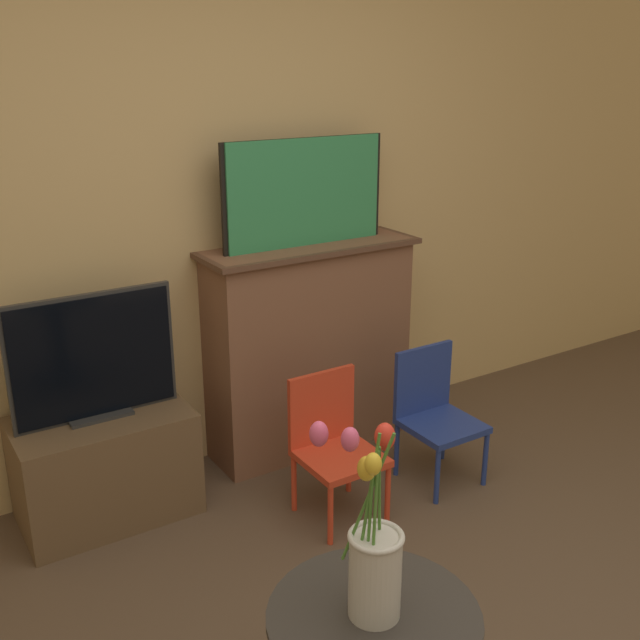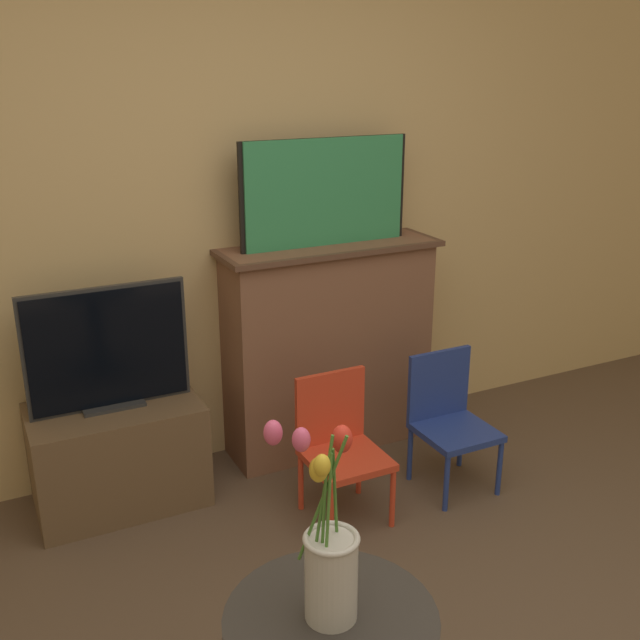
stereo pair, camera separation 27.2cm
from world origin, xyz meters
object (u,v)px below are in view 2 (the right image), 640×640
Objects in this scene: tv_monitor at (108,350)px; vase_tulips at (329,559)px; chair_blue at (449,415)px; chair_red at (340,441)px; painting at (325,192)px.

tv_monitor is 1.27× the size of vase_tulips.
chair_blue is at bearing 43.56° from vase_tulips.
chair_red is 0.56m from chair_blue.
painting is 1.17m from chair_blue.
chair_red is 1.00× the size of chair_blue.
vase_tulips is (-1.20, -1.14, 0.38)m from chair_blue.
painting is at bearing 4.35° from tv_monitor.
chair_red and chair_blue have the same top height.
chair_red is 1.16× the size of vase_tulips.
tv_monitor is at bearing 149.19° from chair_red.
tv_monitor is at bearing 97.11° from vase_tulips.
chair_red is 1.36m from vase_tulips.
vase_tulips reaches higher than chair_red.
chair_red is at bearing -110.96° from painting.
tv_monitor is at bearing 160.22° from chair_blue.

